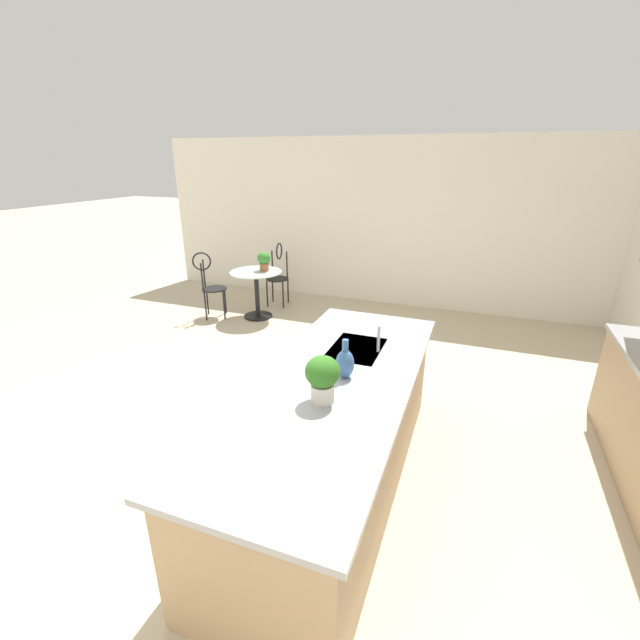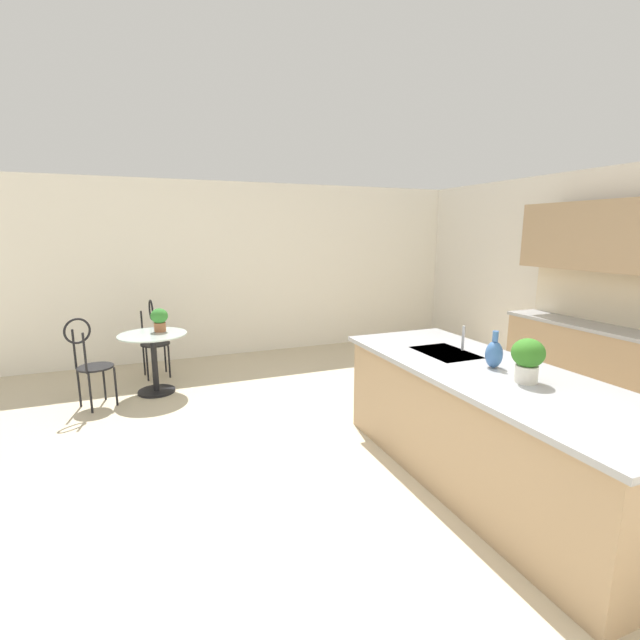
# 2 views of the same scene
# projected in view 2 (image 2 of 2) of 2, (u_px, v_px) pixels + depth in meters

# --- Properties ---
(ground_plane) EXTENTS (40.00, 40.00, 0.00)m
(ground_plane) POSITION_uv_depth(u_px,v_px,m) (370.00, 484.00, 3.48)
(ground_plane) COLOR beige
(wall_left_window) EXTENTS (0.12, 7.80, 2.70)m
(wall_left_window) POSITION_uv_depth(u_px,v_px,m) (246.00, 270.00, 7.10)
(wall_left_window) COLOR silver
(wall_left_window) RESTS_ON ground
(kitchen_island) EXTENTS (2.80, 1.06, 0.92)m
(kitchen_island) POSITION_uv_depth(u_px,v_px,m) (487.00, 427.00, 3.43)
(kitchen_island) COLOR tan
(kitchen_island) RESTS_ON ground
(back_counter_run) EXTENTS (2.44, 0.64, 1.52)m
(back_counter_run) POSITION_uv_depth(u_px,v_px,m) (610.00, 365.00, 4.92)
(back_counter_run) COLOR tan
(back_counter_run) RESTS_ON ground
(upper_cabinet_run) EXTENTS (2.40, 0.36, 0.76)m
(upper_cabinet_run) POSITION_uv_depth(u_px,v_px,m) (625.00, 236.00, 4.64)
(upper_cabinet_run) COLOR tan
(upper_cabinet_run) RESTS_ON back_counter_run
(bistro_table) EXTENTS (0.80, 0.80, 0.74)m
(bistro_table) POSITION_uv_depth(u_px,v_px,m) (154.00, 357.00, 5.39)
(bistro_table) COLOR black
(bistro_table) RESTS_ON ground
(chair_near_window) EXTENTS (0.50, 0.43, 1.04)m
(chair_near_window) POSITION_uv_depth(u_px,v_px,m) (154.00, 335.00, 6.02)
(chair_near_window) COLOR black
(chair_near_window) RESTS_ON ground
(chair_by_island) EXTENTS (0.52, 0.52, 1.04)m
(chair_by_island) POSITION_uv_depth(u_px,v_px,m) (89.00, 359.00, 4.89)
(chair_by_island) COLOR black
(chair_by_island) RESTS_ON ground
(sink_faucet) EXTENTS (0.02, 0.02, 0.22)m
(sink_faucet) POSITION_uv_depth(u_px,v_px,m) (463.00, 338.00, 3.89)
(sink_faucet) COLOR #B2B5BA
(sink_faucet) RESTS_ON kitchen_island
(potted_plant_on_table) EXTENTS (0.20, 0.20, 0.29)m
(potted_plant_on_table) POSITION_uv_depth(u_px,v_px,m) (159.00, 318.00, 5.43)
(potted_plant_on_table) COLOR #9E603D
(potted_plant_on_table) RESTS_ON bistro_table
(potted_plant_counter_near) EXTENTS (0.22, 0.22, 0.31)m
(potted_plant_counter_near) POSITION_uv_depth(u_px,v_px,m) (528.00, 358.00, 3.04)
(potted_plant_counter_near) COLOR beige
(potted_plant_counter_near) RESTS_ON kitchen_island
(vase_on_counter) EXTENTS (0.13, 0.13, 0.29)m
(vase_on_counter) POSITION_uv_depth(u_px,v_px,m) (494.00, 354.00, 3.39)
(vase_on_counter) COLOR #386099
(vase_on_counter) RESTS_ON kitchen_island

